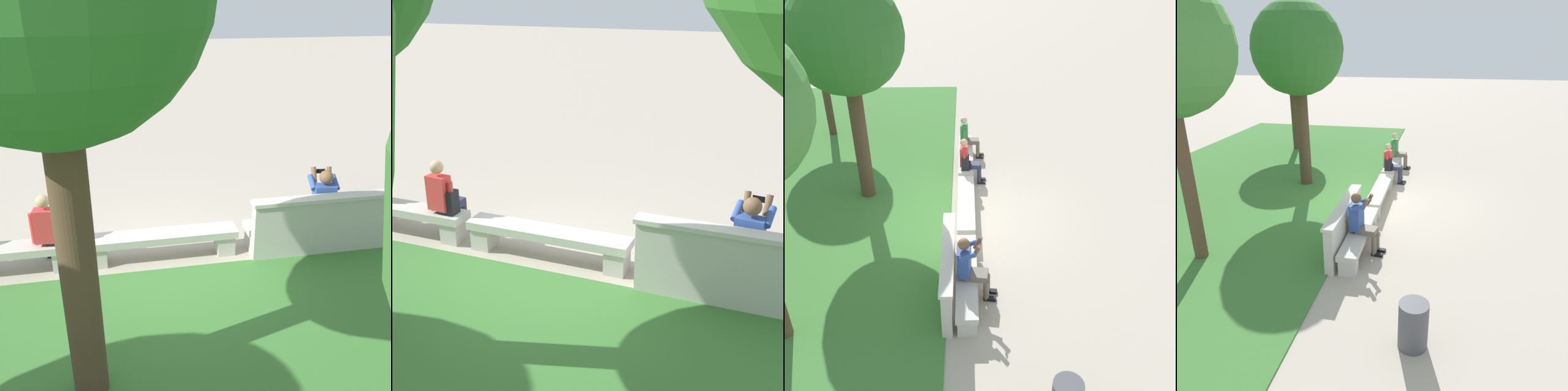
# 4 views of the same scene
# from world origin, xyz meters

# --- Properties ---
(ground_plane) EXTENTS (80.00, 80.00, 0.00)m
(ground_plane) POSITION_xyz_m (0.00, 0.00, 0.00)
(ground_plane) COLOR #B2A593
(grass_strip) EXTENTS (19.53, 8.00, 0.03)m
(grass_strip) POSITION_xyz_m (0.00, 4.38, 0.01)
(grass_strip) COLOR #3D7533
(grass_strip) RESTS_ON ground
(bench_main) EXTENTS (2.40, 0.40, 0.45)m
(bench_main) POSITION_xyz_m (-2.57, 0.00, 0.31)
(bench_main) COLOR beige
(bench_main) RESTS_ON ground
(bench_near) EXTENTS (2.40, 0.40, 0.45)m
(bench_near) POSITION_xyz_m (0.00, 0.00, 0.31)
(bench_near) COLOR beige
(bench_near) RESTS_ON ground
(bench_mid) EXTENTS (2.40, 0.40, 0.45)m
(bench_mid) POSITION_xyz_m (2.57, 0.00, 0.31)
(bench_mid) COLOR beige
(bench_mid) RESTS_ON ground
(backrest_wall_with_plaque) EXTENTS (2.43, 0.24, 1.01)m
(backrest_wall_with_plaque) POSITION_xyz_m (-2.57, 0.34, 0.52)
(backrest_wall_with_plaque) COLOR beige
(backrest_wall_with_plaque) RESTS_ON ground
(person_photographer) EXTENTS (0.51, 0.76, 1.32)m
(person_photographer) POSITION_xyz_m (-2.68, -0.08, 0.74)
(person_photographer) COLOR black
(person_photographer) RESTS_ON ground
(person_distant) EXTENTS (0.48, 0.70, 1.26)m
(person_distant) POSITION_xyz_m (1.71, -0.07, 0.67)
(person_distant) COLOR black
(person_distant) RESTS_ON ground
(person_companion) EXTENTS (0.48, 0.69, 1.26)m
(person_companion) POSITION_xyz_m (3.24, -0.07, 0.67)
(person_companion) COLOR black
(person_companion) RESTS_ON ground
(backpack) EXTENTS (0.28, 0.24, 0.43)m
(backpack) POSITION_xyz_m (1.61, 0.00, 0.63)
(backpack) COLOR black
(backpack) RESTS_ON bench_mid
(tree_right_background) EXTENTS (2.66, 2.66, 4.92)m
(tree_right_background) POSITION_xyz_m (5.01, 4.41, 3.57)
(tree_right_background) COLOR #4C3826
(tree_right_background) RESTS_ON ground
(tree_far_back) EXTENTS (2.57, 2.57, 5.30)m
(tree_far_back) POSITION_xyz_m (1.08, 2.54, 3.96)
(tree_far_back) COLOR #4C3826
(tree_far_back) RESTS_ON ground
(trash_bin) EXTENTS (0.44, 0.44, 0.75)m
(trash_bin) POSITION_xyz_m (-5.25, -1.39, 0.38)
(trash_bin) COLOR #4C4C51
(trash_bin) RESTS_ON ground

